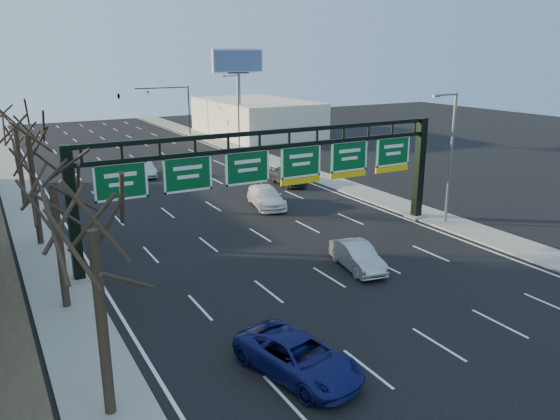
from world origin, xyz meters
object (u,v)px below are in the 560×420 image
sign_gantry (277,171)px  car_white_wagon (266,197)px  car_blue_suv (298,357)px  car_silver_sedan (357,256)px

sign_gantry → car_white_wagon: sign_gantry is taller
car_blue_suv → car_silver_sedan: (8.20, 7.25, -0.01)m
car_silver_sedan → car_white_wagon: (1.58, 13.75, 0.04)m
car_blue_suv → car_silver_sedan: bearing=27.5°
sign_gantry → car_white_wagon: size_ratio=4.68×
car_blue_suv → car_silver_sedan: car_blue_suv is taller
sign_gantry → car_white_wagon: 9.53m
car_blue_suv → car_white_wagon: (9.79, 21.00, 0.03)m
car_blue_suv → car_white_wagon: car_white_wagon is taller
sign_gantry → car_silver_sedan: 7.21m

